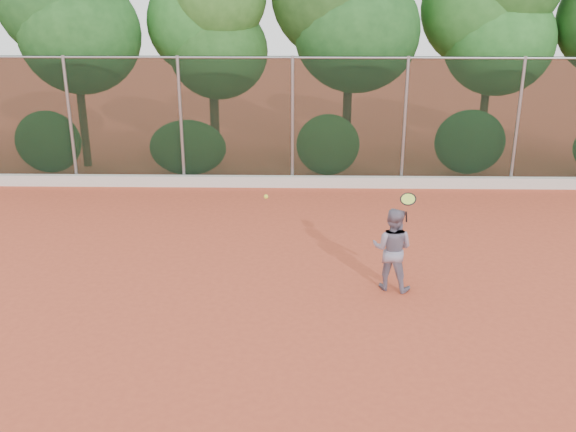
{
  "coord_description": "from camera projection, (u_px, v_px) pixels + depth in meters",
  "views": [
    {
      "loc": [
        0.22,
        -10.01,
        5.23
      ],
      "look_at": [
        0.0,
        1.0,
        1.25
      ],
      "focal_mm": 40.0,
      "sensor_mm": 36.0,
      "label": 1
    }
  ],
  "objects": [
    {
      "name": "concrete_curb",
      "position": [
        292.0,
        182.0,
        17.56
      ],
      "size": [
        24.0,
        0.2,
        0.3
      ],
      "primitive_type": "cube",
      "color": "silver",
      "rests_on": "ground"
    },
    {
      "name": "chainlink_fence",
      "position": [
        292.0,
        119.0,
        17.15
      ],
      "size": [
        24.09,
        0.09,
        3.5
      ],
      "color": "black",
      "rests_on": "ground"
    },
    {
      "name": "tennis_ball_in_flight",
      "position": [
        266.0,
        197.0,
        10.86
      ],
      "size": [
        0.07,
        0.07,
        0.07
      ],
      "color": "yellow",
      "rests_on": "ground"
    },
    {
      "name": "tennis_player",
      "position": [
        392.0,
        249.0,
        11.49
      ],
      "size": [
        0.9,
        0.8,
        1.54
      ],
      "primitive_type": "imported",
      "rotation": [
        0.0,
        0.0,
        2.79
      ],
      "color": "gray",
      "rests_on": "ground"
    },
    {
      "name": "tennis_racket",
      "position": [
        408.0,
        201.0,
        11.11
      ],
      "size": [
        0.34,
        0.31,
        0.57
      ],
      "color": "black",
      "rests_on": "ground"
    },
    {
      "name": "ground",
      "position": [
        287.0,
        303.0,
        11.2
      ],
      "size": [
        80.0,
        80.0,
        0.0
      ],
      "primitive_type": "plane",
      "color": "#BF492D",
      "rests_on": "ground"
    },
    {
      "name": "foliage_backdrop",
      "position": [
        274.0,
        16.0,
        18.15
      ],
      "size": [
        23.7,
        3.63,
        7.55
      ],
      "color": "#402918",
      "rests_on": "ground"
    }
  ]
}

